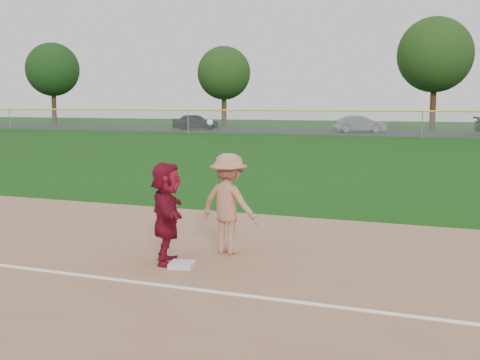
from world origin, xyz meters
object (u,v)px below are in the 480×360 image
(car_left, at_px, (196,122))
(first_base, at_px, (182,265))
(car_mid, at_px, (360,124))
(base_runner, at_px, (167,213))

(car_left, bearing_deg, first_base, -170.31)
(car_left, height_order, car_mid, car_left)
(base_runner, bearing_deg, first_base, -141.27)
(car_mid, bearing_deg, base_runner, 164.63)
(first_base, bearing_deg, base_runner, 156.21)
(car_left, distance_m, car_mid, 16.06)
(base_runner, distance_m, car_mid, 45.62)
(first_base, xyz_separation_m, car_left, (-21.35, 45.26, 0.72))
(base_runner, bearing_deg, car_left, -2.50)
(car_left, bearing_deg, base_runner, -170.59)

